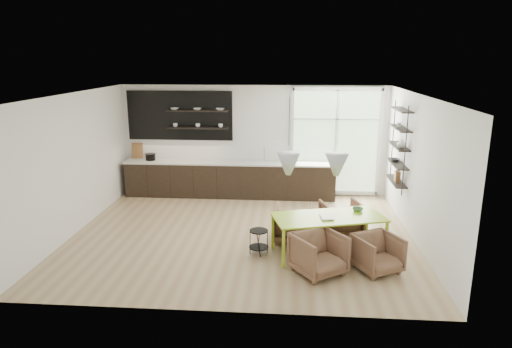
% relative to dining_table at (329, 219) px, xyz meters
% --- Properties ---
extents(room, '(7.02, 6.01, 2.91)m').
position_rel_dining_table_xyz_m(room, '(-1.14, 1.92, 0.77)').
color(room, tan).
rests_on(room, ground).
extents(kitchen_run, '(5.54, 0.69, 2.75)m').
position_rel_dining_table_xyz_m(kitchen_run, '(-2.41, 3.51, -0.09)').
color(kitchen_run, black).
rests_on(kitchen_run, ground).
extents(right_shelving, '(0.26, 1.22, 1.90)m').
position_rel_dining_table_xyz_m(right_shelving, '(1.64, 2.00, 0.96)').
color(right_shelving, black).
rests_on(right_shelving, ground).
extents(dining_table, '(2.21, 1.43, 0.74)m').
position_rel_dining_table_xyz_m(dining_table, '(0.00, 0.00, 0.00)').
color(dining_table, '#AEDD24').
rests_on(dining_table, ground).
extents(armchair_back_left, '(0.82, 0.84, 0.72)m').
position_rel_dining_table_xyz_m(armchair_back_left, '(-0.65, 0.60, -0.33)').
color(armchair_back_left, brown).
rests_on(armchair_back_left, ground).
extents(armchair_back_right, '(0.95, 0.97, 0.72)m').
position_rel_dining_table_xyz_m(armchair_back_right, '(0.35, 0.93, -0.33)').
color(armchair_back_right, brown).
rests_on(armchair_back_right, ground).
extents(armchair_front_left, '(1.09, 1.09, 0.72)m').
position_rel_dining_table_xyz_m(armchair_front_left, '(-0.22, -0.84, -0.33)').
color(armchair_front_left, brown).
rests_on(armchair_front_left, ground).
extents(armchair_front_right, '(0.95, 0.96, 0.65)m').
position_rel_dining_table_xyz_m(armchair_front_right, '(0.80, -0.67, -0.37)').
color(armchair_front_right, brown).
rests_on(armchair_front_right, ground).
extents(wire_stool, '(0.37, 0.37, 0.47)m').
position_rel_dining_table_xyz_m(wire_stool, '(-1.30, -0.11, -0.39)').
color(wire_stool, black).
rests_on(wire_stool, ground).
extents(table_book, '(0.26, 0.33, 0.03)m').
position_rel_dining_table_xyz_m(table_book, '(-0.16, -0.11, 0.06)').
color(table_book, white).
rests_on(table_book, dining_table).
extents(table_bowl, '(0.27, 0.27, 0.06)m').
position_rel_dining_table_xyz_m(table_bowl, '(0.58, 0.34, 0.08)').
color(table_bowl, '#467647').
rests_on(table_bowl, dining_table).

